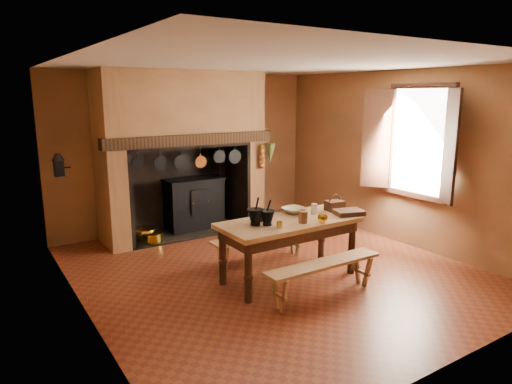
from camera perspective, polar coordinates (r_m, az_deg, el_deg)
floor at (r=6.50m, az=2.12°, el=-9.70°), size 5.50×5.50×0.00m
ceiling at (r=6.05m, az=2.34°, el=15.77°), size 5.50×5.50×0.00m
back_wall at (r=8.49m, az=-8.54°, el=5.12°), size 5.00×0.02×2.80m
wall_left at (r=5.13m, az=-21.29°, el=-0.12°), size 0.02×5.50×2.80m
wall_right at (r=7.81m, az=17.45°, el=4.10°), size 0.02×5.50×2.80m
wall_front at (r=4.23m, az=24.21°, el=-2.85°), size 5.00×0.02×2.80m
chimney_breast at (r=7.93m, az=-9.29°, el=7.61°), size 2.95×0.96×2.80m
iron_range at (r=8.36m, az=-7.75°, el=-1.34°), size 1.12×0.55×1.60m
hearth_pans at (r=7.90m, az=-13.60°, el=-5.31°), size 0.51×0.62×0.20m
hanging_pans at (r=7.51m, az=-7.91°, el=3.93°), size 1.92×0.29×0.27m
onion_string at (r=8.15m, az=0.74°, el=4.47°), size 0.12×0.10×0.46m
herb_bunch at (r=8.24m, az=1.79°, el=4.90°), size 0.20×0.20×0.35m
window at (r=7.41m, az=19.22°, el=5.92°), size 0.39×1.75×1.76m
wall_coffee_mill at (r=6.63m, az=-23.47°, el=3.33°), size 0.23×0.16×0.31m
work_table at (r=6.00m, az=4.22°, el=-4.68°), size 1.87×0.83×0.81m
bench_front at (r=5.61m, az=8.47°, el=-9.74°), size 1.60×0.28×0.45m
bench_back at (r=6.64m, az=0.62°, el=-6.22°), size 1.55×0.27×0.44m
mortar_large at (r=5.69m, az=-0.07°, el=-3.03°), size 0.21×0.21×0.35m
mortar_small at (r=5.68m, az=1.41°, el=-3.14°), size 0.19×0.19×0.32m
coffee_grinder at (r=5.88m, az=0.35°, el=-3.10°), size 0.15×0.12×0.16m
brass_mug_a at (r=5.61m, az=2.96°, el=-4.10°), size 0.09×0.09×0.08m
brass_mug_b at (r=6.14m, az=5.84°, el=-2.66°), size 0.10×0.10×0.09m
mixing_bowl at (r=6.31m, az=4.75°, el=-2.29°), size 0.33×0.33×0.08m
stoneware_crock at (r=5.83m, az=5.92°, el=-3.14°), size 0.15×0.15×0.15m
glass_jar at (r=6.27m, az=7.27°, el=-2.12°), size 0.11×0.11×0.15m
wicker_basket at (r=6.51m, az=9.81°, el=-1.62°), size 0.26×0.20×0.24m
wooden_tray at (r=6.32m, az=11.53°, el=-2.51°), size 0.45×0.37×0.07m
brass_cup at (r=5.87m, az=8.32°, el=-3.35°), size 0.16×0.16×0.10m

